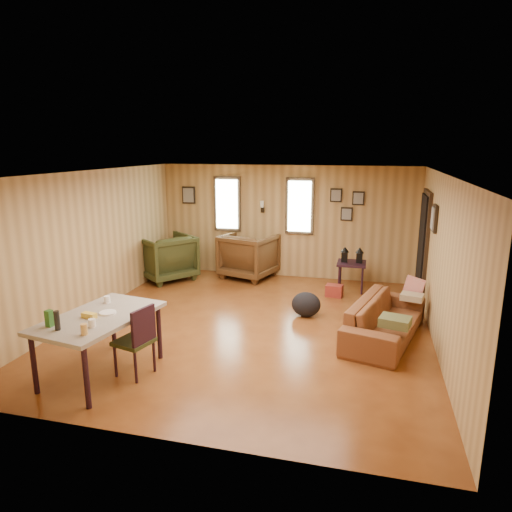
{
  "coord_description": "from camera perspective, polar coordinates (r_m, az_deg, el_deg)",
  "views": [
    {
      "loc": [
        1.76,
        -6.55,
        2.78
      ],
      "look_at": [
        0.0,
        0.4,
        1.05
      ],
      "focal_mm": 32.0,
      "sensor_mm": 36.0,
      "label": 1
    }
  ],
  "objects": [
    {
      "name": "cooler",
      "position": [
        8.81,
        9.75,
        -4.29
      ],
      "size": [
        0.33,
        0.25,
        0.22
      ],
      "rotation": [
        0.0,
        0.0,
        -0.11
      ],
      "color": "maroon",
      "rests_on": "ground"
    },
    {
      "name": "side_table",
      "position": [
        9.11,
        11.88,
        -0.61
      ],
      "size": [
        0.55,
        0.55,
        0.88
      ],
      "rotation": [
        0.0,
        0.0,
        0.0
      ],
      "color": "black",
      "rests_on": "ground"
    },
    {
      "name": "backpack",
      "position": [
        7.7,
        6.28,
        -6.03
      ],
      "size": [
        0.5,
        0.38,
        0.42
      ],
      "rotation": [
        0.0,
        0.0,
        -0.03
      ],
      "color": "black",
      "rests_on": "ground"
    },
    {
      "name": "sofa_pillows",
      "position": [
        7.09,
        18.12,
        -5.89
      ],
      "size": [
        0.76,
        1.72,
        0.35
      ],
      "rotation": [
        0.0,
        0.0,
        -0.25
      ],
      "color": "brown",
      "rests_on": "sofa"
    },
    {
      "name": "dining_chair",
      "position": [
        5.84,
        -14.57,
        -9.82
      ],
      "size": [
        0.5,
        0.5,
        0.9
      ],
      "rotation": [
        0.0,
        0.0,
        -0.25
      ],
      "color": "#33391A",
      "rests_on": "ground"
    },
    {
      "name": "end_table",
      "position": [
        10.15,
        -3.19,
        -0.28
      ],
      "size": [
        0.6,
        0.57,
        0.63
      ],
      "rotation": [
        0.0,
        0.0,
        -0.26
      ],
      "color": "black",
      "rests_on": "ground"
    },
    {
      "name": "dining_table",
      "position": [
        5.91,
        -19.12,
        -7.71
      ],
      "size": [
        1.15,
        1.66,
        1.0
      ],
      "rotation": [
        0.0,
        0.0,
        -0.16
      ],
      "color": "gray",
      "rests_on": "ground"
    },
    {
      "name": "sofa",
      "position": [
        7.01,
        15.91,
        -6.86
      ],
      "size": [
        1.1,
        2.1,
        0.79
      ],
      "primitive_type": "imported",
      "rotation": [
        0.0,
        0.0,
        1.31
      ],
      "color": "brown",
      "rests_on": "ground"
    },
    {
      "name": "room",
      "position": [
        7.18,
        1.06,
        0.9
      ],
      "size": [
        5.54,
        6.04,
        2.44
      ],
      "color": "brown",
      "rests_on": "ground"
    },
    {
      "name": "recliner_green",
      "position": [
        9.87,
        -11.15,
        0.11
      ],
      "size": [
        1.39,
        1.4,
        1.06
      ],
      "primitive_type": "imported",
      "rotation": [
        0.0,
        0.0,
        -2.22
      ],
      "color": "#33391A",
      "rests_on": "ground"
    },
    {
      "name": "recliner_brown",
      "position": [
        9.83,
        -0.87,
        0.32
      ],
      "size": [
        1.26,
        1.22,
        1.06
      ],
      "primitive_type": "imported",
      "rotation": [
        0.0,
        0.0,
        2.85
      ],
      "color": "#503318",
      "rests_on": "ground"
    }
  ]
}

